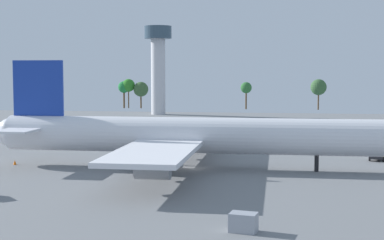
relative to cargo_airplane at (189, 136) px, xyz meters
name	(u,v)px	position (x,y,z in m)	size (l,w,h in m)	color
ground_plane	(192,169)	(0.46, 0.00, -5.59)	(280.26, 280.26, 0.00)	slate
cargo_airplane	(189,136)	(0.00, 0.00, 0.00)	(70.06, 56.57, 18.34)	silver
fuel_truck	(378,153)	(33.22, 14.58, -4.35)	(3.72, 5.52, 2.43)	silver
cargo_container_fore	(243,222)	(11.37, -37.92, -4.62)	(3.05, 2.42, 1.94)	#999EA8
safety_cone_tail	(15,162)	(-31.07, -0.51, -5.18)	(0.58, 0.58, 0.82)	orange
control_tower	(158,60)	(-31.36, 125.20, 15.46)	(10.48, 10.48, 34.21)	silver
tree_line_backdrop	(199,88)	(-20.30, 163.04, 3.96)	(93.90, 7.02, 13.47)	#51381E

